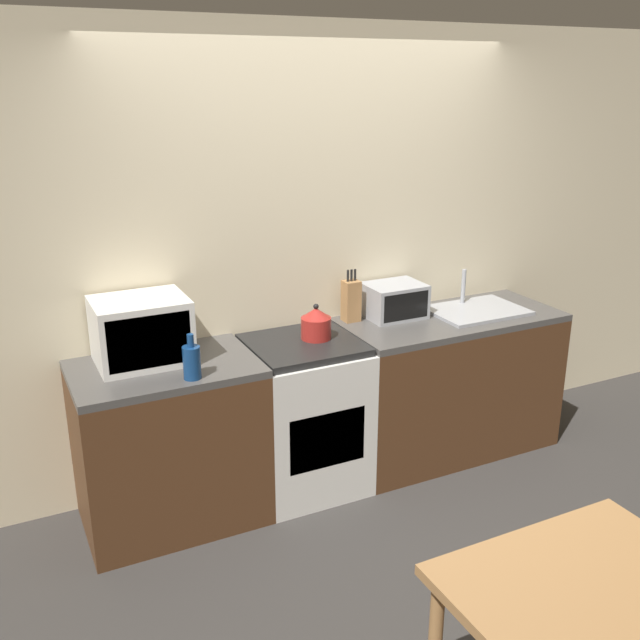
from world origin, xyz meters
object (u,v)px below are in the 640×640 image
object	(u,v)px
kettle	(316,323)
dining_table	(577,604)
toaster_oven	(394,301)
stove_range	(304,415)
bottle	(192,361)
microwave	(141,331)

from	to	relation	value
kettle	dining_table	size ratio (longest dim) A/B	0.23
toaster_oven	dining_table	bearing A→B (deg)	-105.61
stove_range	bottle	xyz separation A→B (m)	(-0.70, -0.22, 0.54)
bottle	toaster_oven	distance (m)	1.43
kettle	toaster_oven	world-z (taller)	toaster_oven
microwave	bottle	distance (m)	0.37
stove_range	toaster_oven	xyz separation A→B (m)	(0.68, 0.15, 0.56)
dining_table	bottle	bearing A→B (deg)	113.73
kettle	toaster_oven	distance (m)	0.61
stove_range	toaster_oven	distance (m)	0.89
stove_range	kettle	world-z (taller)	kettle
toaster_oven	kettle	bearing A→B (deg)	-167.53
kettle	toaster_oven	size ratio (longest dim) A/B	0.59
stove_range	bottle	size ratio (longest dim) A/B	3.92
bottle	toaster_oven	bearing A→B (deg)	14.99
toaster_oven	dining_table	world-z (taller)	toaster_oven
microwave	bottle	world-z (taller)	microwave
kettle	dining_table	distance (m)	2.05
stove_range	microwave	distance (m)	1.07
stove_range	microwave	world-z (taller)	microwave
microwave	toaster_oven	size ratio (longest dim) A/B	1.34
bottle	toaster_oven	xyz separation A→B (m)	(1.38, 0.37, 0.02)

